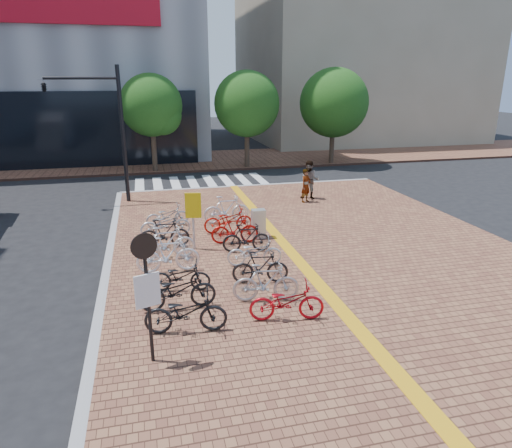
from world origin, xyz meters
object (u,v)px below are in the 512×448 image
object	(u,v)px
bike_4	(166,243)
pedestrian_a	(306,186)
bike_15	(227,209)
bike_13	(235,229)
pedestrian_b	(310,180)
bike_9	(266,283)
notice_sign	(147,283)
bike_6	(165,224)
bike_2	(181,276)
yellow_sign	(193,211)
bike_8	(287,302)
bike_11	(254,252)
bike_10	(260,267)
bike_12	(247,238)
utility_box	(258,224)
bike_7	(167,215)
bike_1	(177,290)
bike_3	(168,255)
bike_14	(228,220)
bike_0	(186,312)
traffic_light_pole	(87,110)
bike_5	(164,233)

from	to	relation	value
bike_4	pedestrian_a	size ratio (longest dim) A/B	1.18
bike_4	bike_15	world-z (taller)	bike_15
bike_13	pedestrian_b	distance (m)	7.13
bike_9	notice_sign	bearing A→B (deg)	134.02
notice_sign	bike_15	bearing A→B (deg)	70.55
bike_6	bike_9	size ratio (longest dim) A/B	1.05
bike_2	bike_6	world-z (taller)	bike_6
pedestrian_b	yellow_sign	xyz separation A→B (m)	(-6.22, -5.55, 0.45)
pedestrian_a	notice_sign	size ratio (longest dim) A/B	0.56
bike_8	pedestrian_b	size ratio (longest dim) A/B	0.98
bike_8	bike_11	size ratio (longest dim) A/B	1.06
bike_10	bike_11	distance (m)	1.28
bike_11	bike_13	world-z (taller)	bike_13
bike_12	utility_box	size ratio (longest dim) A/B	1.53
notice_sign	bike_7	bearing A→B (deg)	84.79
bike_7	bike_13	size ratio (longest dim) A/B	1.00
bike_1	bike_9	xyz separation A→B (m)	(2.28, -0.12, 0.02)
utility_box	notice_sign	distance (m)	8.16
bike_3	bike_14	bearing A→B (deg)	-34.18
bike_8	yellow_sign	size ratio (longest dim) A/B	0.91
bike_9	yellow_sign	xyz separation A→B (m)	(-1.40, 4.30, 0.85)
bike_0	bike_4	bearing A→B (deg)	9.62
bike_6	bike_7	size ratio (longest dim) A/B	1.09
bike_7	utility_box	bearing A→B (deg)	-134.36
bike_6	bike_8	world-z (taller)	bike_6
bike_2	utility_box	world-z (taller)	utility_box
bike_10	bike_13	distance (m)	3.43
bike_9	bike_12	bearing A→B (deg)	4.69
bike_14	pedestrian_a	world-z (taller)	pedestrian_a
bike_14	pedestrian_a	distance (m)	5.64
bike_0	pedestrian_a	world-z (taller)	pedestrian_a
bike_0	bike_7	xyz separation A→B (m)	(0.04, 8.15, -0.05)
bike_14	bike_15	distance (m)	1.21
bike_1	bike_3	distance (m)	2.41
bike_6	utility_box	distance (m)	3.44
utility_box	bike_1	bearing A→B (deg)	-124.57
bike_6	pedestrian_b	xyz separation A→B (m)	(7.11, 3.98, 0.45)
bike_2	yellow_sign	world-z (taller)	yellow_sign
bike_15	bike_2	bearing A→B (deg)	157.36
bike_11	bike_4	bearing A→B (deg)	73.21
bike_3	notice_sign	xyz separation A→B (m)	(-0.60, -4.59, 1.22)
traffic_light_pole	bike_3	bearing A→B (deg)	-72.74
bike_2	bike_1	bearing A→B (deg)	-177.28
bike_5	utility_box	world-z (taller)	utility_box
bike_4	notice_sign	size ratio (longest dim) A/B	0.66
bike_1	bike_3	xyz separation A→B (m)	(-0.10, 2.40, 0.06)
bike_10	pedestrian_b	distance (m)	9.92
bike_9	notice_sign	xyz separation A→B (m)	(-2.98, -2.06, 1.26)
bike_11	pedestrian_a	xyz separation A→B (m)	(4.18, 6.94, 0.34)
bike_5	bike_4	bearing A→B (deg)	-175.88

